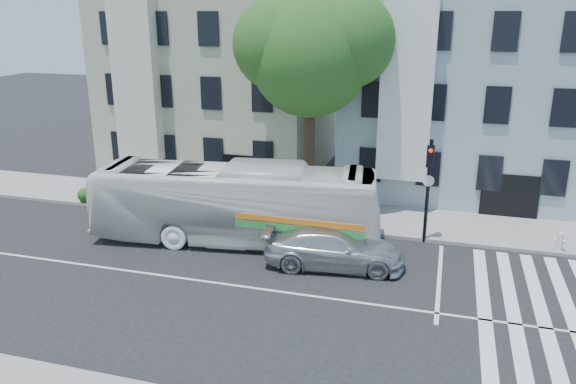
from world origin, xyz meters
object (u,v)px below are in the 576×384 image
at_px(traffic_signal, 429,178).
at_px(fire_hydrant, 560,241).
at_px(bus, 236,203).
at_px(sedan, 334,247).

height_order(traffic_signal, fire_hydrant, traffic_signal).
relative_size(bus, traffic_signal, 2.72).
height_order(bus, sedan, bus).
bearing_deg(sedan, bus, 66.27).
xyz_separation_m(bus, traffic_signal, (7.75, 2.01, 1.20)).
xyz_separation_m(bus, sedan, (4.52, -1.34, -0.92)).
distance_m(bus, traffic_signal, 8.10).
bearing_deg(fire_hydrant, bus, -169.78).
bearing_deg(sedan, traffic_signal, -51.30).
relative_size(bus, fire_hydrant, 14.93).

